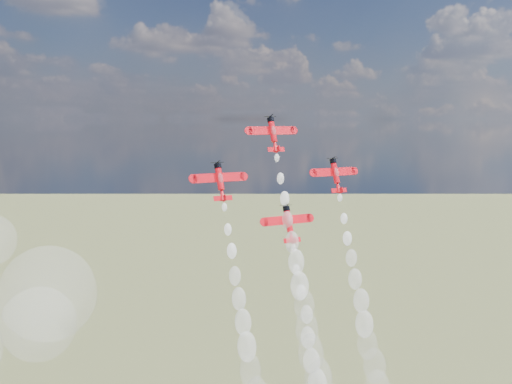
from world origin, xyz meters
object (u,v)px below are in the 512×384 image
Objects in this scene: plane_left at (220,181)px; plane_slot at (289,223)px; plane_lead at (273,133)px; plane_right at (336,175)px.

plane_left is 1.00× the size of plane_slot.
plane_lead is 1.00× the size of plane_left.
plane_right is 1.00× the size of plane_slot.
plane_lead is at bearing 166.25° from plane_right.
plane_slot is at bearing -13.75° from plane_left.
plane_left is 1.00× the size of plane_right.
plane_lead is 1.00× the size of plane_slot.
plane_right reaches higher than plane_slot.
plane_left is at bearing 166.25° from plane_slot.
plane_left is (-14.37, -3.52, -9.42)m from plane_lead.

